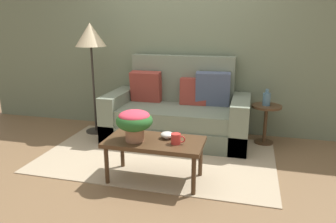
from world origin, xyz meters
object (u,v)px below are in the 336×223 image
coffee_table (155,145)px  floor_lamp (91,40)px  couch (178,115)px  side_table (266,117)px  snack_bowl (167,135)px  potted_plant (134,121)px  table_vase (267,99)px  coffee_mug (176,139)px

coffee_table → floor_lamp: floor_lamp is taller
couch → side_table: (1.16, 0.09, 0.02)m
couch → coffee_table: couch is taller
snack_bowl → potted_plant: bearing=-154.4°
side_table → potted_plant: 1.93m
floor_lamp → potted_plant: (1.08, -1.26, -0.69)m
coffee_table → table_vase: (1.10, 1.34, 0.23)m
coffee_table → coffee_mug: bearing=-10.4°
potted_plant → table_vase: (1.28, 1.41, -0.02)m
floor_lamp → potted_plant: 1.80m
side_table → snack_bowl: bearing=-128.2°
couch → side_table: size_ratio=3.62×
table_vase → coffee_mug: bearing=-122.1°
couch → potted_plant: (-0.13, -1.32, 0.29)m
floor_lamp → table_vase: bearing=3.5°
couch → coffee_mug: size_ratio=13.56×
coffee_table → table_vase: table_vase is taller
couch → coffee_mug: bearing=-77.8°
table_vase → side_table: bearing=37.0°
floor_lamp → coffee_mug: size_ratio=11.09×
couch → snack_bowl: 1.20m
snack_bowl → table_vase: (0.99, 1.26, 0.14)m
couch → table_vase: bearing=4.3°
snack_bowl → table_vase: size_ratio=0.63×
side_table → floor_lamp: floor_lamp is taller
table_vase → coffee_table: bearing=-129.3°
table_vase → potted_plant: bearing=-132.4°
side_table → coffee_mug: coffee_mug is taller
coffee_mug → coffee_table: bearing=169.6°
coffee_mug → couch: bearing=102.2°
couch → coffee_table: 1.26m
coffee_mug → snack_bowl: (-0.12, 0.12, -0.01)m
coffee_table → side_table: bearing=50.6°
coffee_table → floor_lamp: 1.98m
potted_plant → table_vase: size_ratio=1.67×
couch → coffee_table: bearing=-87.7°
coffee_table → side_table: 1.75m
coffee_table → potted_plant: potted_plant is taller
coffee_table → table_vase: 1.75m
side_table → table_vase: 0.25m
side_table → table_vase: bearing=-143.0°
coffee_table → couch: bearing=92.3°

